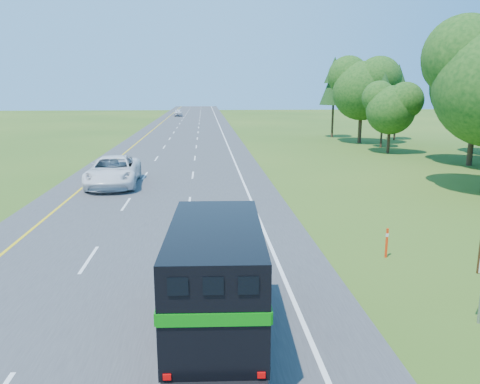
% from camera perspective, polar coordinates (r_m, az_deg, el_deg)
% --- Properties ---
extents(road, '(15.00, 260.00, 0.04)m').
position_cam_1_polar(road, '(48.26, -7.64, 4.58)').
color(road, '#38383A').
rests_on(road, ground).
extents(lane_markings, '(11.15, 260.00, 0.01)m').
position_cam_1_polar(lane_markings, '(48.25, -7.64, 4.61)').
color(lane_markings, yellow).
rests_on(lane_markings, road).
extents(horse_truck, '(2.58, 7.41, 3.24)m').
position_cam_1_polar(horse_truck, '(12.64, -2.90, -9.97)').
color(horse_truck, black).
rests_on(horse_truck, road).
extents(white_suv, '(3.65, 7.29, 1.98)m').
position_cam_1_polar(white_suv, '(33.38, -15.17, 2.48)').
color(white_suv, white).
rests_on(white_suv, road).
extents(far_car, '(2.30, 4.92, 1.63)m').
position_cam_1_polar(far_car, '(114.72, -7.56, 9.56)').
color(far_car, silver).
rests_on(far_car, road).
extents(delineator, '(0.10, 0.05, 1.21)m').
position_cam_1_polar(delineator, '(19.53, 17.45, -5.83)').
color(delineator, '#FF330D').
rests_on(delineator, ground).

